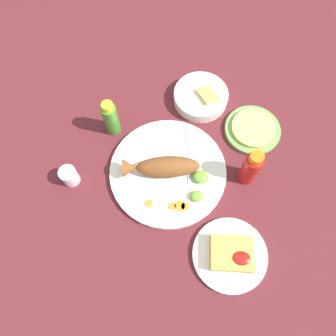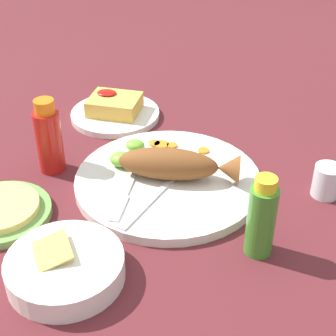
{
  "view_description": "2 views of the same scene",
  "coord_description": "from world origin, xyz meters",
  "px_view_note": "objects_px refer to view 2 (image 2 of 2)",
  "views": [
    {
      "loc": [
        0.02,
        -0.37,
        0.91
      ],
      "look_at": [
        0.0,
        0.0,
        0.04
      ],
      "focal_mm": 35.0,
      "sensor_mm": 36.0,
      "label": 1
    },
    {
      "loc": [
        -0.18,
        0.76,
        0.56
      ],
      "look_at": [
        0.0,
        0.0,
        0.04
      ],
      "focal_mm": 55.0,
      "sensor_mm": 36.0,
      "label": 2
    }
  ],
  "objects_px": {
    "side_plate_fries": "(115,114)",
    "tortilla_plate": "(0,213)",
    "fried_fish": "(177,164)",
    "hot_sauce_bottle_red": "(49,138)",
    "hot_sauce_bottle_green": "(261,218)",
    "fork_far": "(126,193)",
    "guacamole_bowl": "(65,267)",
    "main_plate": "(168,181)",
    "fork_near": "(146,203)",
    "salt_cup": "(326,183)"
  },
  "relations": [
    {
      "from": "side_plate_fries",
      "to": "tortilla_plate",
      "type": "relative_size",
      "value": 1.16
    },
    {
      "from": "fried_fish",
      "to": "hot_sauce_bottle_red",
      "type": "bearing_deg",
      "value": -4.9
    },
    {
      "from": "hot_sauce_bottle_green",
      "to": "fork_far",
      "type": "bearing_deg",
      "value": -16.77
    },
    {
      "from": "hot_sauce_bottle_green",
      "to": "tortilla_plate",
      "type": "distance_m",
      "value": 0.44
    },
    {
      "from": "fork_far",
      "to": "guacamole_bowl",
      "type": "distance_m",
      "value": 0.2
    },
    {
      "from": "fork_far",
      "to": "guacamole_bowl",
      "type": "xyz_separation_m",
      "value": [
        0.03,
        0.2,
        0.0
      ]
    },
    {
      "from": "side_plate_fries",
      "to": "tortilla_plate",
      "type": "xyz_separation_m",
      "value": [
        0.08,
        0.39,
        0.0
      ]
    },
    {
      "from": "fried_fish",
      "to": "guacamole_bowl",
      "type": "bearing_deg",
      "value": 62.74
    },
    {
      "from": "main_plate",
      "to": "tortilla_plate",
      "type": "height_order",
      "value": "main_plate"
    },
    {
      "from": "hot_sauce_bottle_red",
      "to": "hot_sauce_bottle_green",
      "type": "bearing_deg",
      "value": 161.13
    },
    {
      "from": "guacamole_bowl",
      "to": "side_plate_fries",
      "type": "bearing_deg",
      "value": -79.97
    },
    {
      "from": "main_plate",
      "to": "tortilla_plate",
      "type": "bearing_deg",
      "value": 31.44
    },
    {
      "from": "fork_near",
      "to": "tortilla_plate",
      "type": "relative_size",
      "value": 1.04
    },
    {
      "from": "fork_far",
      "to": "salt_cup",
      "type": "xyz_separation_m",
      "value": [
        -0.34,
        -0.11,
        0.01
      ]
    },
    {
      "from": "fork_far",
      "to": "tortilla_plate",
      "type": "relative_size",
      "value": 1.06
    },
    {
      "from": "hot_sauce_bottle_green",
      "to": "fried_fish",
      "type": "bearing_deg",
      "value": -40.89
    },
    {
      "from": "side_plate_fries",
      "to": "tortilla_plate",
      "type": "height_order",
      "value": "same"
    },
    {
      "from": "side_plate_fries",
      "to": "guacamole_bowl",
      "type": "bearing_deg",
      "value": 100.03
    },
    {
      "from": "fork_near",
      "to": "tortilla_plate",
      "type": "distance_m",
      "value": 0.25
    },
    {
      "from": "salt_cup",
      "to": "tortilla_plate",
      "type": "distance_m",
      "value": 0.58
    },
    {
      "from": "tortilla_plate",
      "to": "hot_sauce_bottle_green",
      "type": "bearing_deg",
      "value": -177.69
    },
    {
      "from": "tortilla_plate",
      "to": "salt_cup",
      "type": "bearing_deg",
      "value": -160.19
    },
    {
      "from": "fork_far",
      "to": "guacamole_bowl",
      "type": "relative_size",
      "value": 1.06
    },
    {
      "from": "salt_cup",
      "to": "main_plate",
      "type": "bearing_deg",
      "value": 7.52
    },
    {
      "from": "fork_far",
      "to": "main_plate",
      "type": "bearing_deg",
      "value": 136.16
    },
    {
      "from": "fried_fish",
      "to": "fork_near",
      "type": "height_order",
      "value": "fried_fish"
    },
    {
      "from": "side_plate_fries",
      "to": "fork_near",
      "type": "bearing_deg",
      "value": 117.04
    },
    {
      "from": "fork_far",
      "to": "tortilla_plate",
      "type": "bearing_deg",
      "value": -67.79
    },
    {
      "from": "salt_cup",
      "to": "tortilla_plate",
      "type": "xyz_separation_m",
      "value": [
        0.54,
        0.19,
        -0.02
      ]
    },
    {
      "from": "fork_near",
      "to": "side_plate_fries",
      "type": "xyz_separation_m",
      "value": [
        0.16,
        -0.32,
        -0.01
      ]
    },
    {
      "from": "fried_fish",
      "to": "hot_sauce_bottle_green",
      "type": "height_order",
      "value": "hot_sauce_bottle_green"
    },
    {
      "from": "guacamole_bowl",
      "to": "hot_sauce_bottle_red",
      "type": "bearing_deg",
      "value": -62.38
    },
    {
      "from": "main_plate",
      "to": "side_plate_fries",
      "type": "height_order",
      "value": "main_plate"
    },
    {
      "from": "main_plate",
      "to": "tortilla_plate",
      "type": "xyz_separation_m",
      "value": [
        0.26,
        0.16,
        -0.0
      ]
    },
    {
      "from": "main_plate",
      "to": "guacamole_bowl",
      "type": "bearing_deg",
      "value": 70.82
    },
    {
      "from": "hot_sauce_bottle_green",
      "to": "side_plate_fries",
      "type": "relative_size",
      "value": 0.69
    },
    {
      "from": "fried_fish",
      "to": "tortilla_plate",
      "type": "distance_m",
      "value": 0.32
    },
    {
      "from": "side_plate_fries",
      "to": "fried_fish",
      "type": "bearing_deg",
      "value": 130.36
    },
    {
      "from": "main_plate",
      "to": "hot_sauce_bottle_green",
      "type": "relative_size",
      "value": 2.48
    },
    {
      "from": "hot_sauce_bottle_red",
      "to": "salt_cup",
      "type": "height_order",
      "value": "hot_sauce_bottle_red"
    },
    {
      "from": "hot_sauce_bottle_red",
      "to": "main_plate",
      "type": "bearing_deg",
      "value": 180.0
    },
    {
      "from": "main_plate",
      "to": "guacamole_bowl",
      "type": "height_order",
      "value": "guacamole_bowl"
    },
    {
      "from": "fried_fish",
      "to": "salt_cup",
      "type": "xyz_separation_m",
      "value": [
        -0.27,
        -0.04,
        -0.02
      ]
    },
    {
      "from": "fork_near",
      "to": "tortilla_plate",
      "type": "height_order",
      "value": "fork_near"
    },
    {
      "from": "hot_sauce_bottle_green",
      "to": "main_plate",
      "type": "bearing_deg",
      "value": -38.03
    },
    {
      "from": "main_plate",
      "to": "fork_near",
      "type": "height_order",
      "value": "fork_near"
    },
    {
      "from": "guacamole_bowl",
      "to": "tortilla_plate",
      "type": "xyz_separation_m",
      "value": [
        0.17,
        -0.11,
        -0.01
      ]
    },
    {
      "from": "main_plate",
      "to": "fried_fish",
      "type": "xyz_separation_m",
      "value": [
        -0.02,
        -0.0,
        0.04
      ]
    },
    {
      "from": "fork_far",
      "to": "fried_fish",
      "type": "bearing_deg",
      "value": 130.16
    },
    {
      "from": "hot_sauce_bottle_green",
      "to": "guacamole_bowl",
      "type": "bearing_deg",
      "value": 24.72
    }
  ]
}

